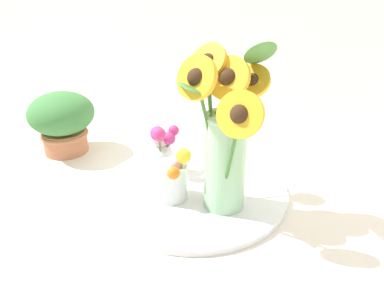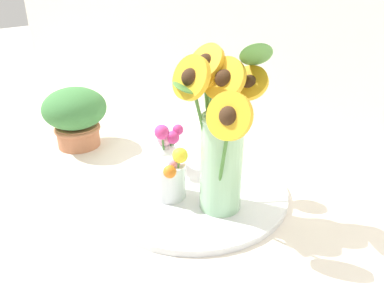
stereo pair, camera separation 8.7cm
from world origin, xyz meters
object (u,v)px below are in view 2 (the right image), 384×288
object	(u,v)px
potted_plant	(75,114)
serving_tray	(192,189)
vase_small_center	(170,177)
mason_jar_sunflowers	(220,137)
vase_bulb_right	(165,147)

from	to	relation	value
potted_plant	serving_tray	bearing A→B (deg)	6.24
serving_tray	vase_small_center	size ratio (longest dim) A/B	3.39
potted_plant	mason_jar_sunflowers	bearing A→B (deg)	2.96
vase_small_center	vase_bulb_right	xyz separation A→B (m)	(-0.11, 0.09, 0.01)
vase_small_center	potted_plant	xyz separation A→B (m)	(-0.43, 0.02, 0.03)
serving_tray	vase_small_center	world-z (taller)	vase_small_center
serving_tray	potted_plant	xyz separation A→B (m)	(-0.44, -0.05, 0.09)
mason_jar_sunflowers	vase_small_center	size ratio (longest dim) A/B	2.84
serving_tray	mason_jar_sunflowers	world-z (taller)	mason_jar_sunflowers
serving_tray	potted_plant	distance (m)	0.45
vase_small_center	potted_plant	bearing A→B (deg)	177.61
vase_bulb_right	potted_plant	size ratio (longest dim) A/B	0.71
vase_small_center	mason_jar_sunflowers	bearing A→B (deg)	23.31
vase_small_center	potted_plant	world-z (taller)	potted_plant
serving_tray	potted_plant	world-z (taller)	potted_plant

